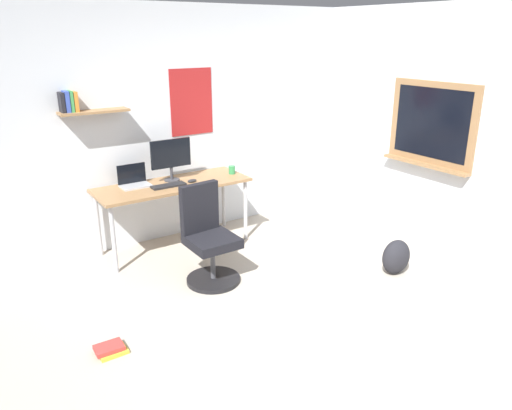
{
  "coord_description": "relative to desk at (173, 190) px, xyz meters",
  "views": [
    {
      "loc": [
        -2.25,
        -2.68,
        2.29
      ],
      "look_at": [
        0.04,
        0.72,
        0.85
      ],
      "focal_mm": 34.49,
      "sensor_mm": 36.0,
      "label": 1
    }
  ],
  "objects": [
    {
      "name": "computer_mouse",
      "position": [
        0.2,
        -0.08,
        0.09
      ],
      "size": [
        0.1,
        0.06,
        0.03
      ],
      "primitive_type": "ellipsoid",
      "color": "#262628",
      "rests_on": "desk"
    },
    {
      "name": "wall_right",
      "position": [
        2.6,
        -2.03,
        0.62
      ],
      "size": [
        0.22,
        5.0,
        2.6
      ],
      "color": "silver",
      "rests_on": "ground"
    },
    {
      "name": "backpack",
      "position": [
        1.54,
        -1.83,
        -0.5
      ],
      "size": [
        0.32,
        0.22,
        0.36
      ],
      "primitive_type": "ellipsoid",
      "color": "#232328",
      "rests_on": "ground"
    },
    {
      "name": "coffee_mug",
      "position": [
        0.74,
        -0.03,
        0.12
      ],
      "size": [
        0.08,
        0.08,
        0.09
      ],
      "primitive_type": "cylinder",
      "color": "#338C4C",
      "rests_on": "desk"
    },
    {
      "name": "desk",
      "position": [
        0.0,
        0.0,
        0.0
      ],
      "size": [
        1.67,
        0.62,
        0.74
      ],
      "color": "#997047",
      "rests_on": "ground"
    },
    {
      "name": "monitor_primary",
      "position": [
        0.04,
        0.1,
        0.34
      ],
      "size": [
        0.46,
        0.17,
        0.46
      ],
      "color": "#38383D",
      "rests_on": "desk"
    },
    {
      "name": "wall_back",
      "position": [
        0.14,
        0.39,
        0.63
      ],
      "size": [
        5.0,
        0.3,
        2.6
      ],
      "color": "silver",
      "rests_on": "ground"
    },
    {
      "name": "ground_plane",
      "position": [
        0.15,
        -2.06,
        -0.68
      ],
      "size": [
        5.2,
        5.2,
        0.0
      ],
      "primitive_type": "plane",
      "color": "#ADA393",
      "rests_on": "ground"
    },
    {
      "name": "laptop",
      "position": [
        -0.38,
        0.15,
        0.12
      ],
      "size": [
        0.31,
        0.21,
        0.23
      ],
      "color": "#ADAFB5",
      "rests_on": "desk"
    },
    {
      "name": "keyboard",
      "position": [
        -0.08,
        -0.08,
        0.08
      ],
      "size": [
        0.37,
        0.13,
        0.02
      ],
      "primitive_type": "cube",
      "color": "black",
      "rests_on": "desk"
    },
    {
      "name": "office_chair",
      "position": [
        -0.07,
        -0.9,
        -0.27
      ],
      "size": [
        0.52,
        0.52,
        0.95
      ],
      "color": "black",
      "rests_on": "ground"
    },
    {
      "name": "book_stack_on_floor",
      "position": [
        -1.26,
        -1.52,
        -0.65
      ],
      "size": [
        0.23,
        0.18,
        0.06
      ],
      "color": "gold",
      "rests_on": "ground"
    }
  ]
}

